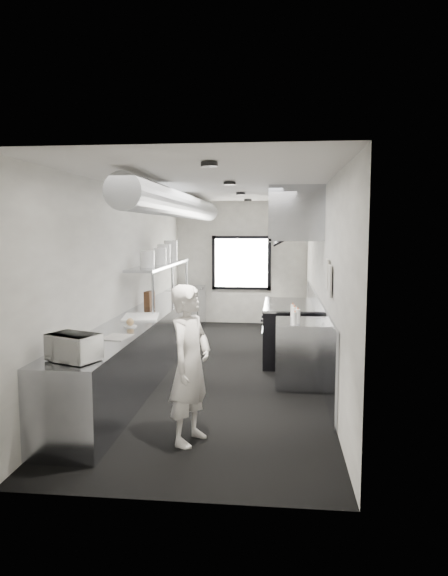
% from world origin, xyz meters
% --- Properties ---
extents(floor, '(3.00, 8.00, 0.01)m').
position_xyz_m(floor, '(0.00, 0.00, 0.00)').
color(floor, black).
rests_on(floor, ground).
extents(ceiling, '(3.00, 8.00, 0.01)m').
position_xyz_m(ceiling, '(0.00, 0.00, 2.80)').
color(ceiling, beige).
rests_on(ceiling, wall_back).
extents(wall_back, '(3.00, 0.02, 2.80)m').
position_xyz_m(wall_back, '(0.00, 4.00, 1.40)').
color(wall_back, silver).
rests_on(wall_back, floor).
extents(wall_front, '(3.00, 0.02, 2.80)m').
position_xyz_m(wall_front, '(0.00, -4.00, 1.40)').
color(wall_front, silver).
rests_on(wall_front, floor).
extents(wall_left, '(0.02, 8.00, 2.80)m').
position_xyz_m(wall_left, '(-1.50, 0.00, 1.40)').
color(wall_left, silver).
rests_on(wall_left, floor).
extents(wall_right, '(0.02, 8.00, 2.80)m').
position_xyz_m(wall_right, '(1.50, 0.00, 1.40)').
color(wall_right, silver).
rests_on(wall_right, floor).
extents(wall_cladding, '(0.03, 5.50, 1.10)m').
position_xyz_m(wall_cladding, '(1.48, 0.30, 0.55)').
color(wall_cladding, '#979BA5').
rests_on(wall_cladding, wall_right).
extents(hvac_duct, '(0.40, 6.40, 0.40)m').
position_xyz_m(hvac_duct, '(-0.70, 0.40, 2.55)').
color(hvac_duct, '#919599').
rests_on(hvac_duct, ceiling).
extents(service_window, '(1.36, 0.05, 1.25)m').
position_xyz_m(service_window, '(0.00, 3.96, 1.40)').
color(service_window, white).
rests_on(service_window, wall_back).
extents(exhaust_hood, '(0.81, 2.20, 0.88)m').
position_xyz_m(exhaust_hood, '(1.10, 0.70, 2.39)').
color(exhaust_hood, '#979BA5').
rests_on(exhaust_hood, ceiling).
extents(prep_counter, '(0.70, 6.00, 0.90)m').
position_xyz_m(prep_counter, '(-1.15, -0.50, 0.45)').
color(prep_counter, '#979BA5').
rests_on(prep_counter, floor).
extents(pass_shelf, '(0.45, 3.00, 0.68)m').
position_xyz_m(pass_shelf, '(-1.19, 1.00, 1.54)').
color(pass_shelf, '#979BA5').
rests_on(pass_shelf, prep_counter).
extents(range, '(0.88, 1.60, 0.94)m').
position_xyz_m(range, '(1.04, 0.70, 0.47)').
color(range, black).
rests_on(range, floor).
extents(bottle_station, '(0.65, 0.80, 0.90)m').
position_xyz_m(bottle_station, '(1.15, -0.70, 0.45)').
color(bottle_station, '#979BA5').
rests_on(bottle_station, floor).
extents(far_work_table, '(0.70, 1.20, 0.90)m').
position_xyz_m(far_work_table, '(-1.15, 3.20, 0.45)').
color(far_work_table, '#979BA5').
rests_on(far_work_table, floor).
extents(notice_sheet_a, '(0.02, 0.28, 0.38)m').
position_xyz_m(notice_sheet_a, '(1.47, -1.20, 1.60)').
color(notice_sheet_a, silver).
rests_on(notice_sheet_a, wall_right).
extents(notice_sheet_b, '(0.02, 0.28, 0.38)m').
position_xyz_m(notice_sheet_b, '(1.47, -1.55, 1.55)').
color(notice_sheet_b, silver).
rests_on(notice_sheet_b, wall_right).
extents(line_cook, '(0.56, 0.69, 1.62)m').
position_xyz_m(line_cook, '(-0.03, -2.81, 0.81)').
color(line_cook, silver).
rests_on(line_cook, floor).
extents(microwave, '(0.53, 0.48, 0.26)m').
position_xyz_m(microwave, '(-1.12, -3.13, 1.03)').
color(microwave, white).
rests_on(microwave, prep_counter).
extents(deli_tub_a, '(0.16, 0.16, 0.09)m').
position_xyz_m(deli_tub_a, '(-1.27, -2.54, 0.95)').
color(deli_tub_a, '#B4BEAF').
rests_on(deli_tub_a, prep_counter).
extents(deli_tub_b, '(0.16, 0.16, 0.10)m').
position_xyz_m(deli_tub_b, '(-1.26, -2.55, 0.95)').
color(deli_tub_b, '#B4BEAF').
rests_on(deli_tub_b, prep_counter).
extents(newspaper, '(0.35, 0.41, 0.01)m').
position_xyz_m(newspaper, '(-1.04, -2.03, 0.90)').
color(newspaper, white).
rests_on(newspaper, prep_counter).
extents(small_plate, '(0.21, 0.21, 0.01)m').
position_xyz_m(small_plate, '(-1.07, -1.36, 0.91)').
color(small_plate, silver).
rests_on(small_plate, prep_counter).
extents(pastry, '(0.10, 0.10, 0.10)m').
position_xyz_m(pastry, '(-1.07, -1.36, 0.96)').
color(pastry, tan).
rests_on(pastry, small_plate).
extents(cutting_board, '(0.58, 0.72, 0.02)m').
position_xyz_m(cutting_board, '(-1.13, -0.65, 0.91)').
color(cutting_board, white).
rests_on(cutting_board, prep_counter).
extents(knife_block, '(0.14, 0.24, 0.25)m').
position_xyz_m(knife_block, '(-1.27, 0.45, 1.02)').
color(knife_block, '#56351E').
rests_on(knife_block, prep_counter).
extents(plate_stack_a, '(0.26, 0.26, 0.27)m').
position_xyz_m(plate_stack_a, '(-1.21, 0.12, 1.70)').
color(plate_stack_a, silver).
rests_on(plate_stack_a, pass_shelf).
extents(plate_stack_b, '(0.24, 0.24, 0.28)m').
position_xyz_m(plate_stack_b, '(-1.18, 0.85, 1.71)').
color(plate_stack_b, silver).
rests_on(plate_stack_b, pass_shelf).
extents(plate_stack_c, '(0.24, 0.24, 0.34)m').
position_xyz_m(plate_stack_c, '(-1.19, 1.23, 1.74)').
color(plate_stack_c, silver).
rests_on(plate_stack_c, pass_shelf).
extents(plate_stack_d, '(0.27, 0.27, 0.39)m').
position_xyz_m(plate_stack_d, '(-1.18, 1.75, 1.77)').
color(plate_stack_d, silver).
rests_on(plate_stack_d, pass_shelf).
extents(squeeze_bottle_a, '(0.07, 0.07, 0.17)m').
position_xyz_m(squeeze_bottle_a, '(1.08, -0.99, 0.99)').
color(squeeze_bottle_a, white).
rests_on(squeeze_bottle_a, bottle_station).
extents(squeeze_bottle_b, '(0.08, 0.08, 0.19)m').
position_xyz_m(squeeze_bottle_b, '(1.12, -0.88, 1.00)').
color(squeeze_bottle_b, white).
rests_on(squeeze_bottle_b, bottle_station).
extents(squeeze_bottle_c, '(0.07, 0.07, 0.19)m').
position_xyz_m(squeeze_bottle_c, '(1.08, -0.67, 1.00)').
color(squeeze_bottle_c, white).
rests_on(squeeze_bottle_c, bottle_station).
extents(squeeze_bottle_d, '(0.06, 0.06, 0.16)m').
position_xyz_m(squeeze_bottle_d, '(1.08, -0.55, 0.98)').
color(squeeze_bottle_d, white).
rests_on(squeeze_bottle_d, bottle_station).
extents(squeeze_bottle_e, '(0.08, 0.08, 0.18)m').
position_xyz_m(squeeze_bottle_e, '(1.07, -0.36, 0.99)').
color(squeeze_bottle_e, white).
rests_on(squeeze_bottle_e, bottle_station).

